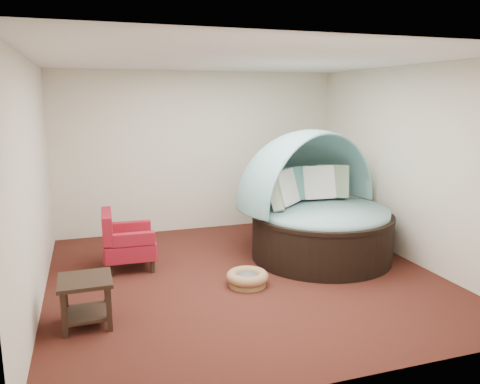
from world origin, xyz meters
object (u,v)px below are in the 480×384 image
object	(u,v)px
side_table	(86,295)
pet_basket	(247,278)
canopy_daybed	(316,199)
red_armchair	(125,242)

from	to	relation	value
side_table	pet_basket	bearing A→B (deg)	13.56
canopy_daybed	red_armchair	world-z (taller)	canopy_daybed
pet_basket	side_table	distance (m)	2.01
pet_basket	red_armchair	distance (m)	1.82
canopy_daybed	red_armchair	xyz separation A→B (m)	(-2.76, 0.34, -0.50)
canopy_daybed	pet_basket	xyz separation A→B (m)	(-1.35, -0.78, -0.78)
red_armchair	canopy_daybed	bearing A→B (deg)	-5.24
red_armchair	side_table	distance (m)	1.68
pet_basket	red_armchair	xyz separation A→B (m)	(-1.41, 1.12, 0.28)
pet_basket	red_armchair	bearing A→B (deg)	141.54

